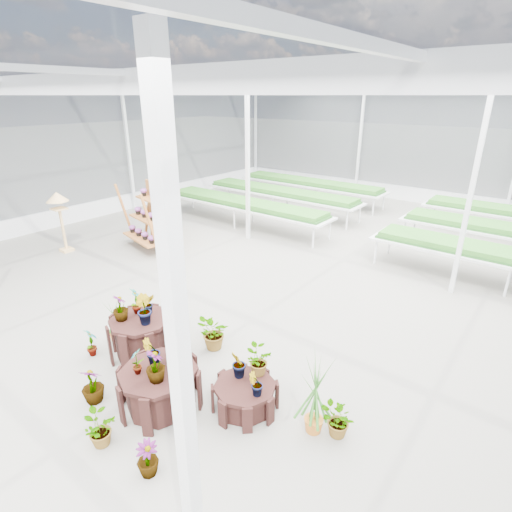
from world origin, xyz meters
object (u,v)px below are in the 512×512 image
Objects in this scene: bird_table at (62,222)px; plinth_low at (245,396)px; plinth_tall at (142,337)px; shelf_rack at (149,218)px; plinth_mid at (160,388)px.

plinth_low is at bearing 0.76° from bird_table.
plinth_tall is 5.39m from shelf_rack.
shelf_rack is at bearing 142.64° from plinth_mid.
shelf_rack is (-4.10, 3.45, 0.57)m from plinth_tall.
plinth_mid is at bearing -6.09° from bird_table.
bird_table is (-8.04, 1.65, 0.66)m from plinth_low.
bird_table is at bearing 161.54° from plinth_mid.
plinth_mid is (1.20, -0.60, -0.06)m from plinth_tall.
shelf_rack is (-6.30, 3.35, 0.72)m from plinth_low.
bird_table is (-5.84, 1.75, 0.51)m from plinth_tall.
bird_table is at bearing 163.32° from plinth_tall.
shelf_rack reaches higher than plinth_mid.
bird_table is (-1.74, -1.69, -0.06)m from shelf_rack.
plinth_tall is at bearing -4.32° from bird_table.
plinth_low is 7.17m from shelf_rack.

